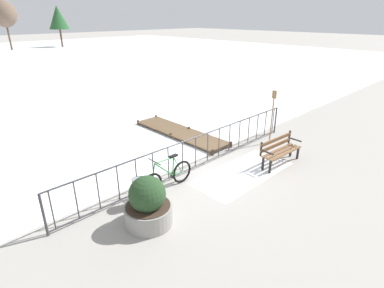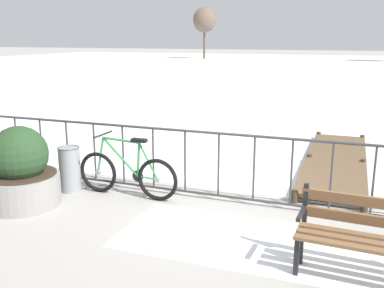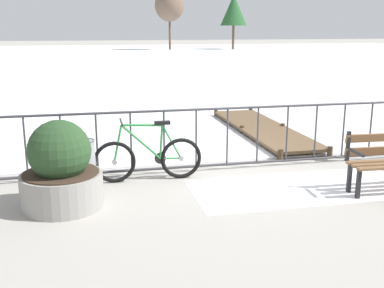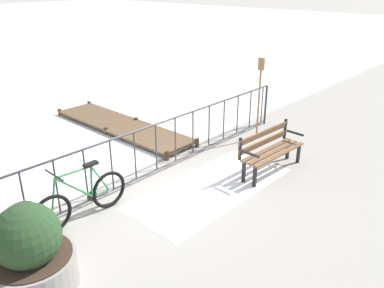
# 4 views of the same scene
# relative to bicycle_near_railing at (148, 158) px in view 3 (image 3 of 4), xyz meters

# --- Properties ---
(ground_plane) EXTENTS (160.00, 160.00, 0.00)m
(ground_plane) POSITION_rel_bicycle_near_railing_xyz_m (1.38, 0.32, -0.37)
(ground_plane) COLOR #9E9991
(frozen_pond) EXTENTS (80.00, 56.00, 0.03)m
(frozen_pond) POSITION_rel_bicycle_near_railing_xyz_m (1.38, 28.72, -0.35)
(frozen_pond) COLOR white
(frozen_pond) RESTS_ON ground
(snow_patch) EXTENTS (3.37, 1.47, 0.01)m
(snow_patch) POSITION_rel_bicycle_near_railing_xyz_m (2.21, -0.88, -0.36)
(snow_patch) COLOR white
(snow_patch) RESTS_ON ground
(railing_fence) EXTENTS (9.06, 0.06, 1.07)m
(railing_fence) POSITION_rel_bicycle_near_railing_xyz_m (1.38, 0.32, 0.19)
(railing_fence) COLOR #38383D
(railing_fence) RESTS_ON ground
(bicycle_near_railing) EXTENTS (1.71, 0.52, 0.97)m
(bicycle_near_railing) POSITION_rel_bicycle_near_railing_xyz_m (0.00, 0.00, 0.00)
(bicycle_near_railing) COLOR black
(bicycle_near_railing) RESTS_ON ground
(planter_with_shrub) EXTENTS (1.09, 1.09, 1.19)m
(planter_with_shrub) POSITION_rel_bicycle_near_railing_xyz_m (-1.28, -0.86, 0.14)
(planter_with_shrub) COLOR gray
(planter_with_shrub) RESTS_ON ground
(trash_bin) EXTENTS (0.35, 0.35, 0.73)m
(trash_bin) POSITION_rel_bicycle_near_railing_xyz_m (-0.98, -0.10, 0.00)
(trash_bin) COLOR gray
(trash_bin) RESTS_ON ground
(wooden_dock) EXTENTS (1.10, 4.48, 0.20)m
(wooden_dock) POSITION_rel_bicycle_near_railing_xyz_m (2.99, 2.81, -0.25)
(wooden_dock) COLOR brown
(wooden_dock) RESTS_ON ground
(tree_far_west) EXTENTS (3.04, 3.04, 6.23)m
(tree_far_west) POSITION_rel_bicycle_near_railing_xyz_m (7.90, 42.55, 4.17)
(tree_far_west) COLOR brown
(tree_far_west) RESTS_ON ground
(tree_west_mid) EXTENTS (2.81, 2.81, 5.72)m
(tree_west_mid) POSITION_rel_bicycle_near_railing_xyz_m (14.71, 42.15, 3.72)
(tree_west_mid) COLOR brown
(tree_west_mid) RESTS_ON ground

